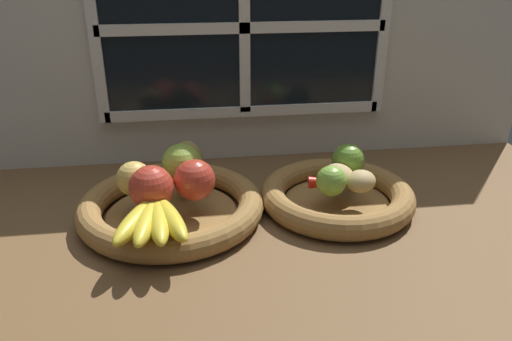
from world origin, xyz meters
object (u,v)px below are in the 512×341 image
fruit_bowl_left (172,207)px  potato_small (361,181)px  pear_brown (187,160)px  chili_pepper (337,183)px  apple_red_front (151,187)px  lime_near (331,181)px  potato_large (339,175)px  fruit_bowl_right (337,196)px  lime_far (348,160)px  banana_bunch_front (153,219)px  apple_golden_left (134,179)px  apple_green_back (182,164)px  apple_red_right (195,180)px

fruit_bowl_left → potato_small: bearing=-5.3°
pear_brown → chili_pepper: size_ratio=0.70×
apple_red_front → lime_near: 32.58cm
potato_large → fruit_bowl_left: bearing=180.0°
fruit_bowl_right → lime_near: 7.22cm
potato_small → lime_near: (-5.97, -0.70, 0.78)cm
lime_far → pear_brown: bearing=174.4°
banana_bunch_front → lime_far: 40.95cm
banana_bunch_front → potato_large: size_ratio=2.58×
fruit_bowl_left → apple_golden_left: 8.73cm
lime_near → apple_golden_left: bearing=172.0°
fruit_bowl_right → apple_red_front: (-35.23, -4.44, 6.47)cm
apple_red_front → apple_golden_left: bearing=122.2°
fruit_bowl_right → lime_far: (3.11, 4.00, 5.86)cm
apple_green_back → chili_pepper: apple_green_back is taller
lime_far → potato_small: bearing=-88.5°
fruit_bowl_left → lime_near: size_ratio=6.13×
apple_green_back → apple_red_front: size_ratio=1.00×
chili_pepper → apple_red_right: bearing=-170.6°
apple_green_back → apple_red_right: size_ratio=1.04×
fruit_bowl_left → apple_red_right: 8.10cm
apple_green_back → apple_golden_left: apple_green_back is taller
apple_red_front → potato_large: apple_red_front is taller
apple_golden_left → potato_small: 42.24cm
banana_bunch_front → potato_large: (34.69, 11.67, 0.36)cm
apple_golden_left → chili_pepper: bearing=-3.8°
fruit_bowl_left → potato_small: size_ratio=5.79×
potato_large → apple_red_right: bearing=-175.7°
apple_red_front → pear_brown: size_ratio=1.01×
fruit_bowl_left → lime_near: 30.35cm
fruit_bowl_left → apple_green_back: bearing=67.0°
apple_green_back → potato_small: size_ratio=1.30×
apple_green_back → lime_far: (33.07, -1.43, -0.60)cm
fruit_bowl_left → fruit_bowl_right: 32.27cm
apple_red_front → apple_golden_left: size_ratio=1.20×
banana_bunch_front → chili_pepper: 35.56cm
potato_small → apple_green_back: bearing=165.3°
pear_brown → potato_small: 33.84cm
apple_red_front → potato_small: size_ratio=1.31×
apple_golden_left → banana_bunch_front: 13.44cm
apple_red_front → pear_brown: 13.21cm
apple_red_front → lime_near: bearing=0.8°
apple_golden_left → lime_near: size_ratio=1.15×
apple_green_back → pear_brown: 2.02cm
apple_golden_left → potato_large: apple_golden_left is taller
apple_red_right → banana_bunch_front: (-7.02, -9.58, -2.09)cm
apple_green_back → banana_bunch_front: bearing=-105.4°
fruit_bowl_left → apple_golden_left: (-6.43, 1.06, 5.81)cm
fruit_bowl_left → apple_golden_left: apple_golden_left is taller
banana_bunch_front → potato_large: 36.60cm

